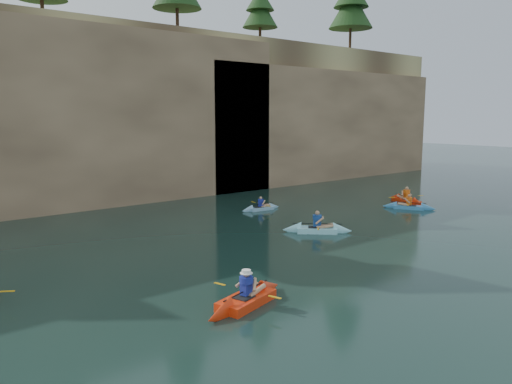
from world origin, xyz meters
TOP-DOWN VIEW (x-y plane):
  - ground at (0.00, 0.00)m, footprint 160.00×160.00m
  - cliff at (0.00, 30.00)m, footprint 70.00×16.00m
  - cliff_slab_center at (2.00, 22.60)m, footprint 24.00×2.40m
  - cliff_slab_east at (22.00, 22.60)m, footprint 26.00×2.40m
  - sea_cave_center at (-4.00, 21.95)m, footprint 3.50×1.00m
  - sea_cave_east at (10.00, 21.95)m, footprint 5.00×1.00m
  - main_kayaker at (-2.15, 3.68)m, footprint 3.72×2.38m
  - kayaker_ltblue_near at (6.32, 8.86)m, footprint 3.02×2.93m
  - kayaker_red_far at (16.76, 10.88)m, footprint 2.49×3.70m
  - kayaker_ltblue_mid at (7.90, 15.06)m, footprint 2.76×2.07m
  - kayaker_blue_east at (15.17, 9.62)m, footprint 2.17×3.07m

SIDE VIEW (x-z plane):
  - ground at x=0.00m, z-range 0.00..0.00m
  - kayaker_ltblue_mid at x=7.90m, z-range -0.39..0.64m
  - kayaker_blue_east at x=15.17m, z-range -0.42..0.70m
  - kayaker_red_far at x=16.76m, z-range -0.51..0.84m
  - kayaker_ltblue_near at x=6.32m, z-range -0.51..0.84m
  - main_kayaker at x=-2.15m, z-range -0.50..0.86m
  - sea_cave_center at x=-4.00m, z-range 0.00..3.20m
  - sea_cave_east at x=10.00m, z-range 0.00..4.50m
  - cliff_slab_east at x=22.00m, z-range 0.00..9.84m
  - cliff_slab_center at x=2.00m, z-range 0.00..11.40m
  - cliff at x=0.00m, z-range 0.00..12.00m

